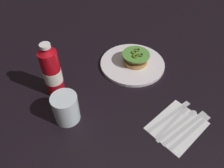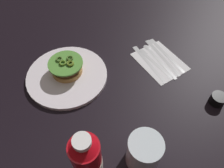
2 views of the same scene
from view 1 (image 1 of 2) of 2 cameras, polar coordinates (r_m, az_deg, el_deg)
The scene contains 11 objects.
ground_plane at distance 0.83m, azimuth 4.13°, elevation -1.69°, with size 3.00×3.00×0.00m, color black.
dinner_plate at distance 0.94m, azimuth 5.48°, elevation 5.46°, with size 0.28×0.28×0.01m, color white.
burger_sandwich at distance 0.92m, azimuth 6.35°, elevation 6.94°, with size 0.12×0.12×0.05m.
ketchup_bottle at distance 0.78m, azimuth -15.79°, elevation 3.07°, with size 0.07×0.07×0.22m.
water_glass at distance 0.72m, azimuth -12.27°, elevation -6.35°, with size 0.09×0.09×0.10m, color silver.
napkin at distance 0.76m, azimuth 17.08°, elevation -10.65°, with size 0.18×0.14×0.00m, color white.
table_knife at distance 0.76m, azimuth 20.96°, elevation -11.22°, with size 0.20×0.02×0.00m.
steak_knife at distance 0.76m, azimuth 19.72°, elevation -10.33°, with size 0.21×0.03×0.00m.
spoon_utensil at distance 0.77m, azimuth 18.56°, elevation -9.28°, with size 0.20×0.03×0.00m.
fork_utensil at distance 0.77m, azimuth 16.58°, elevation -8.76°, with size 0.18×0.03×0.00m.
butter_knife at distance 0.78m, azimuth 15.84°, elevation -7.67°, with size 0.21×0.03×0.00m.
Camera 1 is at (-0.42, -0.38, 0.61)m, focal length 34.08 mm.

